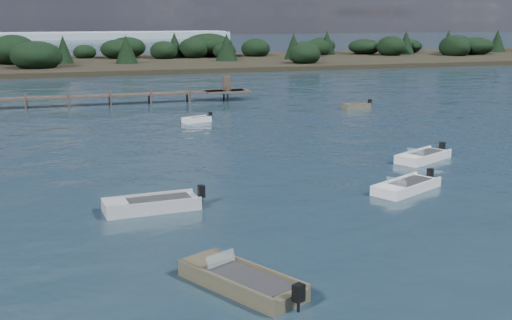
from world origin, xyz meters
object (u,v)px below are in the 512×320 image
object	(u,v)px
dinghy_near_olive	(241,283)
dinghy_mid_white_b	(423,158)
dinghy_mid_white_a	(406,188)
dinghy_mid_grey	(152,207)
tender_far_white	(197,121)
tender_far_grey_b	(356,107)

from	to	relation	value
dinghy_near_olive	dinghy_mid_white_b	size ratio (longest dim) A/B	1.10
dinghy_mid_white_a	dinghy_mid_grey	size ratio (longest dim) A/B	0.92
dinghy_mid_grey	tender_far_white	bearing A→B (deg)	73.13
tender_far_grey_b	dinghy_mid_white_b	world-z (taller)	dinghy_mid_white_b
dinghy_near_olive	dinghy_mid_white_b	xyz separation A→B (m)	(17.21, 16.00, -0.01)
dinghy_near_olive	dinghy_mid_white_a	distance (m)	15.65
tender_far_white	dinghy_mid_white_a	bearing A→B (deg)	-76.12
dinghy_mid_white_b	dinghy_mid_white_a	world-z (taller)	dinghy_mid_white_b
dinghy_near_olive	tender_far_white	bearing A→B (deg)	80.57
dinghy_near_olive	dinghy_mid_grey	distance (m)	10.42
dinghy_near_olive	dinghy_mid_white_a	bearing A→B (deg)	38.24
dinghy_mid_white_a	dinghy_near_olive	bearing A→B (deg)	-141.76
dinghy_near_olive	dinghy_mid_white_a	size ratio (longest dim) A/B	1.10
dinghy_mid_white_a	dinghy_mid_grey	bearing A→B (deg)	177.63
dinghy_near_olive	tender_far_white	world-z (taller)	dinghy_near_olive
dinghy_mid_white_a	dinghy_mid_grey	world-z (taller)	dinghy_mid_grey
dinghy_mid_grey	dinghy_near_olive	bearing A→B (deg)	-80.26
tender_far_white	dinghy_mid_white_a	world-z (taller)	dinghy_mid_white_a
tender_far_grey_b	tender_far_white	bearing A→B (deg)	-169.06
tender_far_white	dinghy_mid_grey	bearing A→B (deg)	-106.87
dinghy_near_olive	dinghy_mid_grey	bearing A→B (deg)	99.74
tender_far_grey_b	dinghy_mid_grey	xyz separation A→B (m)	(-25.15, -28.65, 0.02)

